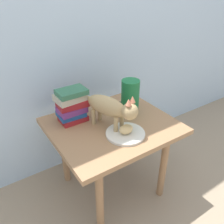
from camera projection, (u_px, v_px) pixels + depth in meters
name	position (u px, v px, depth m)	size (l,w,h in m)	color
ground_plane	(112.00, 186.00, 1.66)	(6.00, 6.00, 0.00)	gray
back_panel	(73.00, 10.00, 1.41)	(4.00, 0.04, 2.20)	silver
side_table	(112.00, 134.00, 1.43)	(0.71, 0.62, 0.52)	#9E724C
plate	(125.00, 134.00, 1.30)	(0.22, 0.22, 0.01)	silver
bread_roll	(126.00, 129.00, 1.28)	(0.08, 0.06, 0.05)	#E0BC7A
cat	(111.00, 107.00, 1.30)	(0.21, 0.46, 0.23)	tan
book_stack	(72.00, 105.00, 1.38)	(0.19, 0.14, 0.20)	maroon
green_vase	(130.00, 98.00, 1.45)	(0.11, 0.11, 0.22)	#196B38
tv_remote	(110.00, 106.00, 1.57)	(0.15, 0.04, 0.02)	black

